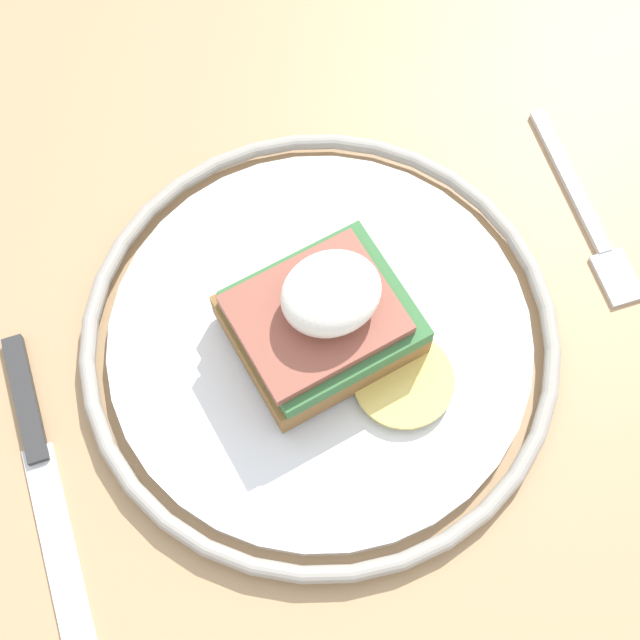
% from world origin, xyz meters
% --- Properties ---
extents(ground_plane, '(6.00, 6.00, 0.00)m').
position_xyz_m(ground_plane, '(0.00, 0.00, 0.00)').
color(ground_plane, gray).
extents(dining_table, '(0.82, 0.85, 0.76)m').
position_xyz_m(dining_table, '(0.00, 0.00, 0.63)').
color(dining_table, tan).
rests_on(dining_table, ground_plane).
extents(plate, '(0.29, 0.29, 0.02)m').
position_xyz_m(plate, '(0.03, -0.02, 0.77)').
color(plate, silver).
rests_on(plate, dining_table).
extents(sandwich, '(0.11, 0.12, 0.07)m').
position_xyz_m(sandwich, '(0.03, -0.01, 0.80)').
color(sandwich, olive).
rests_on(sandwich, plate).
extents(fork, '(0.05, 0.15, 0.00)m').
position_xyz_m(fork, '(-0.17, -0.01, 0.76)').
color(fork, silver).
rests_on(fork, dining_table).
extents(knife, '(0.05, 0.19, 0.01)m').
position_xyz_m(knife, '(0.20, -0.03, 0.76)').
color(knife, '#2D2D2D').
rests_on(knife, dining_table).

